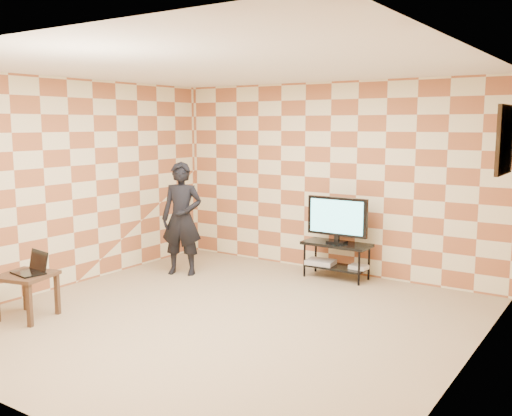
# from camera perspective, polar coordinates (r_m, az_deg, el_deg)

# --- Properties ---
(floor) EXTENTS (5.00, 5.00, 0.00)m
(floor) POSITION_cam_1_polar(r_m,az_deg,el_deg) (6.39, -3.04, -10.92)
(floor) COLOR tan
(floor) RESTS_ON ground
(wall_back) EXTENTS (5.00, 0.02, 2.70)m
(wall_back) POSITION_cam_1_polar(r_m,az_deg,el_deg) (8.20, 7.40, 3.00)
(wall_back) COLOR beige
(wall_back) RESTS_ON ground
(wall_front) EXTENTS (5.00, 0.02, 2.70)m
(wall_front) POSITION_cam_1_polar(r_m,az_deg,el_deg) (4.37, -23.23, -2.35)
(wall_front) COLOR beige
(wall_front) RESTS_ON ground
(wall_left) EXTENTS (0.02, 5.00, 2.70)m
(wall_left) POSITION_cam_1_polar(r_m,az_deg,el_deg) (7.83, -17.96, 2.40)
(wall_left) COLOR beige
(wall_left) RESTS_ON ground
(wall_right) EXTENTS (0.02, 5.00, 2.70)m
(wall_right) POSITION_cam_1_polar(r_m,az_deg,el_deg) (5.01, 20.40, -0.89)
(wall_right) COLOR beige
(wall_right) RESTS_ON ground
(ceiling) EXTENTS (5.00, 5.00, 0.02)m
(ceiling) POSITION_cam_1_polar(r_m,az_deg,el_deg) (6.06, -3.25, 13.95)
(ceiling) COLOR white
(ceiling) RESTS_ON wall_back
(wall_art) EXTENTS (0.04, 0.72, 0.72)m
(wall_art) POSITION_cam_1_polar(r_m,az_deg,el_deg) (6.48, 23.64, 6.26)
(wall_art) COLOR black
(wall_art) RESTS_ON wall_right
(tv_stand) EXTENTS (0.93, 0.42, 0.50)m
(tv_stand) POSITION_cam_1_polar(r_m,az_deg,el_deg) (7.93, 8.06, -4.41)
(tv_stand) COLOR black
(tv_stand) RESTS_ON floor
(tv) EXTENTS (0.87, 0.17, 0.63)m
(tv) POSITION_cam_1_polar(r_m,az_deg,el_deg) (7.84, 8.12, -0.96)
(tv) COLOR black
(tv) RESTS_ON tv_stand
(dvd_player) EXTENTS (0.41, 0.31, 0.06)m
(dvd_player) POSITION_cam_1_polar(r_m,az_deg,el_deg) (8.04, 6.48, -5.39)
(dvd_player) COLOR #B2B2B5
(dvd_player) RESTS_ON tv_stand
(game_console) EXTENTS (0.25, 0.18, 0.05)m
(game_console) POSITION_cam_1_polar(r_m,az_deg,el_deg) (7.86, 10.23, -5.82)
(game_console) COLOR silver
(game_console) RESTS_ON tv_stand
(side_table) EXTENTS (0.64, 0.64, 0.50)m
(side_table) POSITION_cam_1_polar(r_m,az_deg,el_deg) (6.74, -21.97, -6.84)
(side_table) COLOR #372318
(side_table) RESTS_ON floor
(laptop) EXTENTS (0.39, 0.33, 0.24)m
(laptop) POSITION_cam_1_polar(r_m,az_deg,el_deg) (6.72, -21.48, -5.64)
(laptop) COLOR black
(laptop) RESTS_ON side_table
(person) EXTENTS (0.68, 0.57, 1.59)m
(person) POSITION_cam_1_polar(r_m,az_deg,el_deg) (8.07, -7.43, -1.06)
(person) COLOR black
(person) RESTS_ON floor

